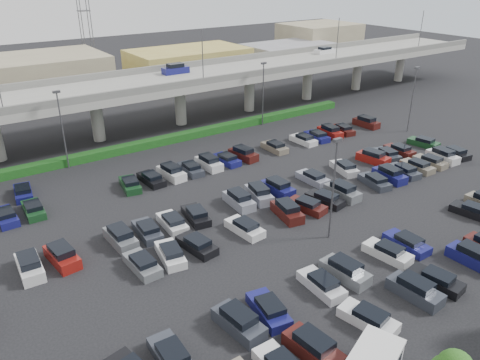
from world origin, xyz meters
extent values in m
plane|color=black|center=(0.00, 0.00, 0.00)|extent=(280.00, 280.00, 0.00)
cube|color=gray|center=(0.00, 32.00, 7.25)|extent=(150.00, 13.00, 1.10)
cube|color=#62615D|center=(0.00, 25.75, 8.30)|extent=(150.00, 0.50, 1.00)
cube|color=#62615D|center=(0.00, 38.25, 8.30)|extent=(150.00, 0.50, 1.00)
cylinder|color=gray|center=(-9.00, 32.00, 3.35)|extent=(1.80, 1.80, 6.70)
cube|color=#62615D|center=(-9.00, 32.00, 6.50)|extent=(2.60, 9.75, 0.50)
cylinder|color=gray|center=(5.00, 32.00, 3.35)|extent=(1.80, 1.80, 6.70)
cube|color=#62615D|center=(5.00, 32.00, 6.50)|extent=(2.60, 9.75, 0.50)
cylinder|color=gray|center=(19.00, 32.00, 3.35)|extent=(1.80, 1.80, 6.70)
cube|color=#62615D|center=(19.00, 32.00, 6.50)|extent=(2.60, 9.75, 0.50)
cylinder|color=gray|center=(33.00, 32.00, 3.35)|extent=(1.80, 1.80, 6.70)
cube|color=#62615D|center=(33.00, 32.00, 6.50)|extent=(2.60, 9.75, 0.50)
cylinder|color=gray|center=(47.00, 32.00, 3.35)|extent=(1.80, 1.80, 6.70)
cube|color=#62615D|center=(47.00, 32.00, 6.50)|extent=(2.60, 9.75, 0.50)
cylinder|color=gray|center=(61.00, 32.00, 3.35)|extent=(1.80, 1.80, 6.70)
cube|color=#62615D|center=(61.00, 32.00, 6.50)|extent=(2.60, 9.75, 0.50)
cube|color=navy|center=(6.00, 35.00, 8.32)|extent=(4.40, 1.82, 1.05)
cube|color=black|center=(6.00, 35.00, 9.14)|extent=(2.60, 1.60, 0.65)
cube|color=silver|center=(40.00, 35.00, 8.21)|extent=(4.40, 1.82, 0.82)
cube|color=black|center=(40.00, 35.00, 8.84)|extent=(2.30, 1.60, 0.50)
cylinder|color=#4A494E|center=(6.00, 25.90, 11.80)|extent=(0.14, 0.14, 8.00)
cylinder|color=#4A494E|center=(34.00, 25.90, 11.80)|extent=(0.14, 0.14, 8.00)
cylinder|color=#4A494E|center=(58.00, 25.90, 11.80)|extent=(0.14, 0.14, 8.00)
cube|color=#103710|center=(0.00, 25.00, 0.55)|extent=(66.00, 1.60, 1.10)
cube|color=#421411|center=(-11.75, -18.50, 0.53)|extent=(2.24, 4.56, 1.05)
cube|color=black|center=(-11.75, -18.50, 1.34)|extent=(1.85, 2.74, 0.65)
cube|color=silver|center=(-6.25, -18.50, 0.41)|extent=(2.68, 4.68, 0.82)
cube|color=black|center=(-6.25, -18.70, 1.04)|extent=(2.04, 2.58, 0.50)
cube|color=#2E323C|center=(-0.75, -18.50, 0.53)|extent=(2.13, 4.52, 1.05)
cube|color=black|center=(-0.75, -18.50, 1.34)|extent=(1.78, 2.71, 0.65)
cube|color=black|center=(2.00, -18.50, 0.41)|extent=(2.48, 4.63, 0.82)
cube|color=black|center=(2.00, -18.70, 1.04)|extent=(1.94, 2.52, 0.50)
cube|color=navy|center=(7.50, -18.50, 0.53)|extent=(1.95, 4.45, 1.05)
cube|color=black|center=(7.50, -18.50, 1.34)|extent=(1.68, 2.65, 0.65)
cube|color=#2E323C|center=(-20.00, -13.50, 0.41)|extent=(1.99, 4.47, 0.82)
cube|color=black|center=(-20.00, -13.70, 1.04)|extent=(1.69, 2.36, 0.50)
cube|color=#2E323C|center=(-14.50, -13.50, 0.53)|extent=(2.29, 4.57, 1.05)
cube|color=black|center=(-14.50, -13.50, 1.34)|extent=(1.88, 2.76, 0.65)
cube|color=navy|center=(-11.75, -13.50, 0.41)|extent=(2.53, 4.64, 0.82)
cube|color=black|center=(-11.75, -13.70, 1.04)|extent=(1.96, 2.54, 0.50)
cube|color=silver|center=(-6.25, -13.50, 0.41)|extent=(2.04, 4.49, 0.82)
cube|color=black|center=(-6.25, -13.70, 1.04)|extent=(1.72, 2.38, 0.50)
cube|color=slate|center=(-3.50, -13.50, 0.53)|extent=(2.21, 4.55, 1.05)
cube|color=black|center=(-3.50, -13.50, 1.34)|extent=(1.83, 2.74, 0.65)
cube|color=silver|center=(2.00, -13.50, 0.41)|extent=(2.37, 4.60, 0.82)
cube|color=black|center=(2.00, -13.70, 1.04)|extent=(1.88, 2.49, 0.50)
cube|color=navy|center=(4.75, -13.50, 0.41)|extent=(1.86, 4.42, 0.82)
cube|color=black|center=(4.75, -13.70, 1.04)|extent=(1.62, 2.32, 0.50)
cube|color=black|center=(15.75, -13.50, 0.41)|extent=(2.54, 4.64, 0.82)
cube|color=black|center=(15.75, -13.70, 1.04)|extent=(1.97, 2.54, 0.50)
cube|color=slate|center=(-17.25, -2.50, 0.41)|extent=(2.04, 4.49, 0.82)
cube|color=black|center=(-17.25, -2.70, 1.04)|extent=(1.72, 2.38, 0.50)
cube|color=silver|center=(-14.50, -2.50, 0.41)|extent=(2.54, 4.64, 0.82)
cube|color=black|center=(-14.50, -2.70, 1.04)|extent=(1.97, 2.54, 0.50)
cube|color=black|center=(-11.75, -2.50, 0.41)|extent=(2.47, 4.63, 0.82)
cube|color=black|center=(-11.75, -2.70, 1.04)|extent=(1.94, 2.52, 0.50)
cube|color=silver|center=(-6.25, -2.50, 0.41)|extent=(2.24, 4.56, 0.82)
cube|color=black|center=(-6.25, -2.70, 1.04)|extent=(1.82, 2.44, 0.50)
cube|color=#421411|center=(-0.75, -2.50, 0.53)|extent=(2.60, 4.66, 1.05)
cube|color=black|center=(-0.75, -2.50, 1.34)|extent=(2.05, 2.85, 0.65)
cube|color=#421411|center=(2.00, -2.50, 0.41)|extent=(2.80, 4.70, 0.82)
cube|color=black|center=(2.00, -2.69, 1.04)|extent=(2.10, 2.61, 0.50)
cube|color=black|center=(4.75, -2.50, 0.41)|extent=(2.60, 4.66, 0.82)
cube|color=black|center=(4.75, -2.70, 1.04)|extent=(2.00, 2.56, 0.50)
cube|color=slate|center=(7.50, -2.50, 0.53)|extent=(1.90, 4.43, 1.05)
cube|color=black|center=(7.50, -2.50, 1.34)|extent=(1.65, 2.63, 0.65)
cube|color=#2E323C|center=(13.00, -2.50, 0.41)|extent=(2.61, 4.66, 0.82)
cube|color=black|center=(13.00, -2.70, 1.04)|extent=(2.00, 2.56, 0.50)
cube|color=navy|center=(15.75, -2.50, 0.53)|extent=(2.22, 4.55, 1.05)
cube|color=black|center=(15.75, -2.50, 1.34)|extent=(1.83, 2.74, 0.65)
cube|color=#2E323C|center=(18.50, -2.50, 0.41)|extent=(2.33, 4.59, 0.82)
cube|color=black|center=(18.50, -2.70, 1.04)|extent=(1.87, 2.47, 0.50)
cube|color=#746B5A|center=(21.25, -2.50, 0.41)|extent=(1.97, 4.46, 0.82)
cube|color=black|center=(21.25, -2.70, 1.04)|extent=(1.68, 2.35, 0.50)
cube|color=#746B5A|center=(24.00, -2.50, 0.41)|extent=(1.94, 4.45, 0.82)
cube|color=black|center=(24.00, -2.70, 1.04)|extent=(1.66, 2.34, 0.50)
cube|color=silver|center=(26.75, -2.50, 0.53)|extent=(2.16, 4.53, 1.05)
cube|color=black|center=(26.75, -2.50, 1.34)|extent=(1.80, 2.72, 0.65)
cube|color=black|center=(29.50, -2.50, 0.41)|extent=(2.40, 4.61, 0.82)
cube|color=black|center=(29.50, -2.70, 1.04)|extent=(1.90, 2.50, 0.50)
cube|color=silver|center=(-25.50, 2.50, 0.53)|extent=(1.98, 4.46, 1.05)
cube|color=black|center=(-25.50, 2.50, 1.34)|extent=(1.70, 2.66, 0.65)
cube|color=maroon|center=(-22.75, 2.50, 0.53)|extent=(2.34, 4.59, 1.05)
cube|color=black|center=(-22.75, 2.50, 1.34)|extent=(1.91, 2.78, 0.65)
cube|color=slate|center=(-17.25, 2.50, 0.53)|extent=(2.02, 4.48, 1.05)
cube|color=black|center=(-17.25, 2.50, 1.34)|extent=(1.72, 2.67, 0.65)
cube|color=#2E323C|center=(-14.50, 2.50, 0.41)|extent=(2.09, 4.51, 0.82)
cube|color=black|center=(-14.50, 2.30, 1.04)|extent=(1.74, 2.40, 0.50)
cube|color=silver|center=(-11.75, 2.50, 0.41)|extent=(2.06, 4.49, 0.82)
cube|color=black|center=(-11.75, 2.30, 1.04)|extent=(1.73, 2.39, 0.50)
cube|color=black|center=(-9.00, 2.50, 0.41)|extent=(2.46, 4.62, 0.82)
cube|color=black|center=(-9.00, 2.30, 1.04)|extent=(1.93, 2.51, 0.50)
cube|color=gray|center=(-3.50, 2.50, 0.53)|extent=(2.08, 4.50, 1.05)
cube|color=black|center=(-3.50, 2.50, 1.34)|extent=(1.75, 2.69, 0.65)
cube|color=gray|center=(-0.75, 2.50, 0.53)|extent=(2.70, 4.68, 1.05)
cube|color=black|center=(-0.75, 2.50, 1.34)|extent=(2.11, 2.88, 0.65)
cube|color=navy|center=(2.00, 2.50, 0.53)|extent=(1.95, 4.45, 1.05)
cube|color=black|center=(2.00, 2.50, 1.34)|extent=(1.68, 2.65, 0.65)
cube|color=gray|center=(7.50, 2.50, 0.41)|extent=(1.90, 4.43, 0.82)
cube|color=black|center=(7.50, 2.30, 1.04)|extent=(1.64, 2.33, 0.50)
cube|color=silver|center=(13.00, 2.50, 0.41)|extent=(2.80, 4.70, 0.82)
cube|color=black|center=(13.00, 2.31, 1.04)|extent=(2.09, 2.61, 0.50)
cube|color=maroon|center=(18.50, 2.50, 0.53)|extent=(2.53, 4.64, 1.05)
cube|color=black|center=(18.50, 2.50, 1.34)|extent=(2.01, 2.83, 0.65)
cube|color=#2E323C|center=(21.25, 2.50, 0.41)|extent=(2.73, 4.69, 0.82)
cube|color=black|center=(21.25, 2.30, 1.04)|extent=(2.06, 2.59, 0.50)
cube|color=#421411|center=(24.00, 2.50, 0.41)|extent=(1.93, 4.44, 0.82)
cube|color=black|center=(24.00, 2.30, 1.04)|extent=(1.66, 2.34, 0.50)
cube|color=#163F1E|center=(29.50, 2.50, 0.41)|extent=(2.54, 4.64, 0.82)
cube|color=black|center=(29.50, 2.30, 1.04)|extent=(1.97, 2.54, 0.50)
cube|color=navy|center=(-25.50, 13.50, 0.41)|extent=(2.00, 4.47, 0.82)
cube|color=black|center=(-25.50, 13.30, 1.04)|extent=(1.69, 2.36, 0.50)
cube|color=#163F1E|center=(-22.75, 13.50, 0.41)|extent=(1.95, 4.45, 0.82)
cube|color=black|center=(-22.75, 13.30, 1.04)|extent=(1.67, 2.35, 0.50)
cube|color=#163F1E|center=(-11.75, 13.50, 0.41)|extent=(2.50, 4.63, 0.82)
cube|color=black|center=(-11.75, 13.30, 1.04)|extent=(1.95, 2.53, 0.50)
cube|color=black|center=(-9.00, 13.50, 0.41)|extent=(2.09, 4.50, 0.82)
cube|color=black|center=(-9.00, 13.30, 1.04)|extent=(1.74, 2.39, 0.50)
cube|color=silver|center=(-6.25, 13.50, 0.53)|extent=(2.21, 4.55, 1.05)
cube|color=black|center=(-6.25, 13.50, 1.34)|extent=(1.83, 2.74, 0.65)
cube|color=#2E323C|center=(-3.50, 13.50, 0.41)|extent=(1.94, 4.45, 0.82)
cube|color=black|center=(-3.50, 13.30, 1.04)|extent=(1.67, 2.34, 0.50)
cube|color=silver|center=(-0.75, 13.50, 0.53)|extent=(1.92, 4.44, 1.05)
cube|color=black|center=(-0.75, 13.50, 1.34)|extent=(1.66, 2.64, 0.65)
cube|color=navy|center=(2.00, 13.50, 0.41)|extent=(2.15, 4.53, 0.82)
cube|color=black|center=(2.00, 13.30, 1.04)|extent=(1.77, 2.42, 0.50)
cube|color=#421411|center=(4.75, 13.50, 0.53)|extent=(2.43, 4.61, 1.05)
cube|color=black|center=(4.75, 13.50, 1.34)|extent=(1.95, 2.80, 0.65)
cube|color=#746B5A|center=(10.25, 13.50, 0.41)|extent=(1.82, 4.40, 0.82)
cube|color=black|center=(10.25, 13.30, 1.04)|extent=(1.60, 2.30, 0.50)
cube|color=silver|center=(15.75, 13.50, 0.41)|extent=(1.99, 4.47, 0.82)
cube|color=black|center=(15.75, 13.30, 1.04)|extent=(1.69, 2.36, 0.50)
cube|color=navy|center=(18.50, 13.50, 0.41)|extent=(2.19, 4.54, 0.82)
cube|color=black|center=(18.50, 13.30, 1.04)|extent=(1.79, 2.43, 0.50)
cube|color=maroon|center=(21.25, 13.50, 0.53)|extent=(2.22, 4.55, 1.05)
cube|color=black|center=(21.25, 13.50, 1.34)|extent=(1.84, 2.74, 0.65)
cube|color=#421411|center=(24.00, 13.50, 0.41)|extent=(2.44, 4.62, 0.82)
cube|color=black|center=(24.00, 13.30, 1.04)|extent=(1.92, 2.51, 0.50)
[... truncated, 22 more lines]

